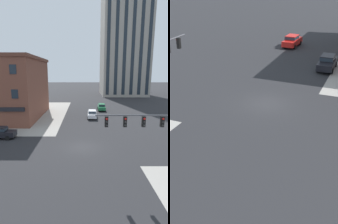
% 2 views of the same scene
% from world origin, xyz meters
% --- Properties ---
extents(ground_plane, '(320.00, 320.00, 0.00)m').
position_xyz_m(ground_plane, '(0.00, 0.00, 0.00)').
color(ground_plane, '#262628').
extents(traffic_signal_main, '(7.39, 2.09, 6.33)m').
position_xyz_m(traffic_signal_main, '(6.57, -7.07, 4.43)').
color(traffic_signal_main, '#4C4C51').
rests_on(traffic_signal_main, ground).
extents(car_main_northbound_far, '(2.04, 4.47, 1.68)m').
position_xyz_m(car_main_northbound_far, '(1.97, 15.51, 0.92)').
color(car_main_northbound_far, silver).
rests_on(car_main_northbound_far, ground).
extents(car_main_southbound_near, '(4.41, 1.91, 1.68)m').
position_xyz_m(car_main_southbound_near, '(-12.01, 3.27, 0.92)').
color(car_main_southbound_near, black).
rests_on(car_main_southbound_near, ground).
extents(car_cross_eastbound, '(1.96, 4.43, 1.68)m').
position_xyz_m(car_cross_eastbound, '(4.69, 23.59, 0.92)').
color(car_cross_eastbound, '#1E6B3D').
rests_on(car_cross_eastbound, ground).
extents(residential_tower_skyline_right, '(18.31, 18.52, 54.54)m').
position_xyz_m(residential_tower_skyline_right, '(16.61, 57.26, 27.29)').
color(residential_tower_skyline_right, '#9E998E').
rests_on(residential_tower_skyline_right, ground).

